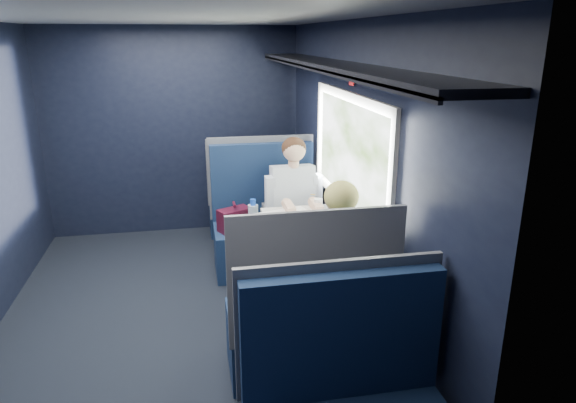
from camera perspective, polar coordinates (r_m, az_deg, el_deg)
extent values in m
cube|color=black|center=(4.33, -12.07, -12.82)|extent=(2.80, 4.20, 0.01)
cube|color=black|center=(4.08, 7.61, 3.12)|extent=(0.10, 4.20, 2.30)
cube|color=black|center=(5.98, -12.60, 7.54)|extent=(2.80, 0.10, 2.30)
cube|color=black|center=(1.90, -15.00, -15.53)|extent=(2.80, 0.10, 2.30)
cube|color=silver|center=(3.75, -14.53, 19.97)|extent=(2.80, 4.20, 0.10)
cube|color=beige|center=(3.95, 6.96, 11.45)|extent=(0.03, 1.84, 0.07)
cube|color=beige|center=(4.13, 6.52, -0.34)|extent=(0.03, 1.84, 0.07)
cube|color=beige|center=(3.21, 11.46, 2.03)|extent=(0.03, 0.07, 0.78)
cube|color=beige|center=(4.85, 3.58, 7.65)|extent=(0.03, 0.07, 0.78)
cube|color=black|center=(3.89, 4.80, 14.89)|extent=(0.36, 4.10, 0.04)
cube|color=black|center=(3.85, 2.27, 14.61)|extent=(0.02, 4.10, 0.03)
cube|color=red|center=(3.94, 7.10, 13.55)|extent=(0.01, 0.10, 0.12)
cylinder|color=#54565E|center=(4.22, -0.27, -7.79)|extent=(0.08, 0.08, 0.70)
cube|color=silver|center=(4.11, 2.19, -2.92)|extent=(0.62, 1.00, 0.04)
cube|color=#0C1936|center=(4.97, -2.29, -5.29)|extent=(1.00, 0.50, 0.45)
cube|color=#0C1936|center=(5.05, -2.90, 2.30)|extent=(1.00, 0.10, 0.75)
cube|color=#54565E|center=(5.10, -2.99, 2.74)|extent=(1.04, 0.03, 0.82)
cube|color=#54565E|center=(4.80, -2.25, -1.96)|extent=(0.06, 0.40, 0.20)
cube|color=#440E21|center=(4.79, -5.94, -2.02)|extent=(0.34, 0.28, 0.21)
cylinder|color=#440E21|center=(4.74, -6.00, -0.31)|extent=(0.08, 0.12, 0.03)
cylinder|color=silver|center=(4.75, -3.88, -1.87)|extent=(0.09, 0.09, 0.26)
cylinder|color=blue|center=(4.70, -3.92, -0.07)|extent=(0.05, 0.05, 0.06)
cube|color=#0C1936|center=(3.61, 1.64, -14.90)|extent=(1.00, 0.50, 0.45)
cube|color=#0C1936|center=(3.06, 2.97, -8.40)|extent=(1.00, 0.10, 0.75)
cube|color=#54565E|center=(3.00, 3.23, -8.42)|extent=(1.04, 0.03, 0.82)
cube|color=#54565E|center=(3.49, 1.50, -9.96)|extent=(0.06, 0.40, 0.20)
cube|color=#0C1936|center=(5.99, -3.90, -1.22)|extent=(1.00, 0.40, 0.45)
cube|color=#0C1936|center=(5.60, -3.71, 3.36)|extent=(1.00, 0.10, 0.66)
cube|color=#54565E|center=(5.54, -3.64, 3.42)|extent=(1.04, 0.03, 0.72)
cube|color=#0C1936|center=(2.61, 5.99, -14.60)|extent=(1.00, 0.10, 0.66)
cube|color=#54565E|center=(2.64, 5.65, -13.61)|extent=(1.04, 0.03, 0.72)
cube|color=black|center=(4.77, 0.89, -2.35)|extent=(0.36, 0.44, 0.16)
cube|color=black|center=(4.70, 1.38, -6.67)|extent=(0.32, 0.12, 0.45)
cube|color=silver|center=(4.84, 0.52, 1.07)|extent=(0.40, 0.29, 0.53)
cylinder|color=#D8A88C|center=(4.73, 0.63, 4.18)|extent=(0.10, 0.10, 0.06)
sphere|color=#D8A88C|center=(4.68, 0.68, 5.73)|extent=(0.21, 0.21, 0.21)
sphere|color=#382114|center=(4.69, 0.64, 5.95)|extent=(0.22, 0.22, 0.22)
cube|color=silver|center=(4.76, -1.98, 0.79)|extent=(0.09, 0.12, 0.34)
cube|color=silver|center=(4.85, 3.16, 1.08)|extent=(0.09, 0.12, 0.34)
cube|color=black|center=(3.63, 5.10, -9.21)|extent=(0.36, 0.44, 0.16)
cube|color=black|center=(3.94, 4.16, -11.87)|extent=(0.32, 0.12, 0.45)
cube|color=black|center=(3.38, 5.96, -6.63)|extent=(0.40, 0.29, 0.53)
cylinder|color=#D8A88C|center=(3.31, 5.91, -1.94)|extent=(0.10, 0.10, 0.06)
sphere|color=#D8A88C|center=(3.29, 5.89, 0.39)|extent=(0.21, 0.21, 0.21)
sphere|color=tan|center=(3.27, 5.97, 0.56)|extent=(0.22, 0.22, 0.22)
cube|color=black|center=(3.36, 2.15, -6.68)|extent=(0.09, 0.12, 0.34)
cube|color=black|center=(3.48, 9.25, -6.03)|extent=(0.09, 0.12, 0.34)
cube|color=tan|center=(3.28, 6.33, -5.15)|extent=(0.26, 0.07, 0.36)
cube|color=white|center=(4.07, 0.70, -2.76)|extent=(0.80, 0.97, 0.01)
cube|color=silver|center=(4.28, 5.07, -1.74)|extent=(0.32, 0.37, 0.02)
cube|color=silver|center=(4.27, 6.63, -0.06)|extent=(0.09, 0.32, 0.22)
cube|color=black|center=(4.27, 6.54, -0.07)|extent=(0.07, 0.28, 0.18)
cylinder|color=silver|center=(4.38, 4.87, -0.14)|extent=(0.06, 0.06, 0.18)
cylinder|color=blue|center=(4.35, 4.91, 1.23)|extent=(0.04, 0.04, 0.04)
cylinder|color=white|center=(4.46, 3.39, -0.31)|extent=(0.08, 0.08, 0.10)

